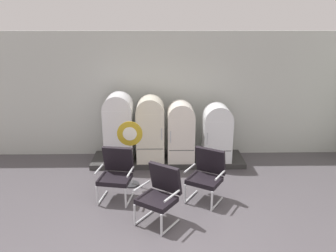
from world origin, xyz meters
TOP-DOWN VIEW (x-y plane):
  - ground at (0.00, 0.00)m, footprint 12.00×10.00m
  - back_wall at (0.00, 3.66)m, footprint 11.76×0.12m
  - display_plinth at (0.00, 3.02)m, footprint 3.71×0.95m
  - refrigerator_0 at (-1.17, 2.93)m, footprint 0.67×0.72m
  - refrigerator_1 at (-0.42, 2.93)m, footprint 0.65×0.70m
  - refrigerator_2 at (0.31, 2.93)m, footprint 0.63×0.71m
  - refrigerator_3 at (1.17, 2.90)m, footprint 0.66×0.65m
  - armchair_left at (-1.04, 1.27)m, footprint 0.74×0.73m
  - armchair_right at (0.71, 1.17)m, footprint 0.84×0.85m
  - armchair_center at (-0.19, 0.42)m, footprint 0.85×0.86m
  - sign_stand at (-0.80, 1.79)m, footprint 0.52×0.32m

SIDE VIEW (x-z plane):
  - ground at x=0.00m, z-range -0.05..0.00m
  - display_plinth at x=0.00m, z-range 0.00..0.12m
  - armchair_left at x=-1.04m, z-range 0.05..1.08m
  - armchair_right at x=0.71m, z-range 0.05..1.08m
  - armchair_center at x=-0.19m, z-range 0.05..1.08m
  - sign_stand at x=-0.80m, z-range 0.03..1.46m
  - refrigerator_3 at x=1.17m, z-range 0.16..1.52m
  - refrigerator_2 at x=0.31m, z-range 0.16..1.58m
  - refrigerator_1 at x=-0.42m, z-range 0.17..1.72m
  - refrigerator_0 at x=-1.17m, z-range 0.17..1.81m
  - back_wall at x=0.00m, z-range 0.01..3.15m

